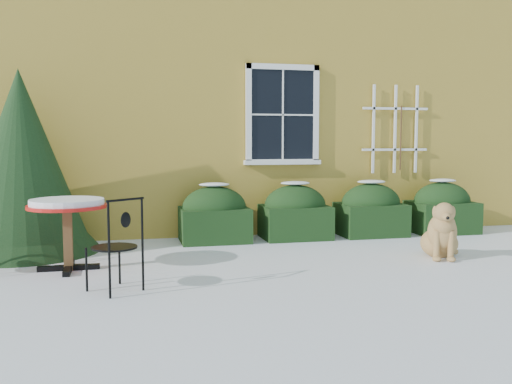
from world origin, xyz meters
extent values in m
plane|color=white|center=(0.00, 0.00, 0.00)|extent=(80.00, 80.00, 0.00)
cube|color=gold|center=(0.00, 7.00, 3.00)|extent=(12.00, 8.00, 6.00)
cube|color=black|center=(0.90, 2.96, 1.98)|extent=(1.05, 0.03, 1.45)
cube|color=white|center=(0.90, 2.95, 2.75)|extent=(1.23, 0.06, 0.09)
cube|color=white|center=(0.90, 2.95, 1.21)|extent=(1.23, 0.06, 0.09)
cube|color=white|center=(0.33, 2.95, 1.98)|extent=(0.09, 0.06, 1.63)
cube|color=white|center=(1.47, 2.95, 1.98)|extent=(0.09, 0.06, 1.63)
cube|color=white|center=(0.90, 2.94, 1.98)|extent=(0.02, 0.02, 1.45)
cube|color=white|center=(0.90, 2.94, 1.98)|extent=(1.05, 0.02, 0.02)
cube|color=white|center=(0.90, 2.95, 1.20)|extent=(1.29, 0.14, 0.07)
cube|color=white|center=(2.50, 2.94, 1.75)|extent=(0.04, 0.03, 1.50)
cube|color=white|center=(2.90, 2.94, 1.75)|extent=(0.04, 0.03, 1.50)
cube|color=white|center=(3.30, 2.94, 1.75)|extent=(0.04, 0.03, 1.50)
cube|color=white|center=(2.90, 2.94, 1.40)|extent=(1.20, 0.03, 0.04)
cube|color=white|center=(2.90, 2.94, 2.10)|extent=(1.20, 0.03, 0.04)
cylinder|color=#472D19|center=(3.00, 2.92, 1.60)|extent=(0.02, 0.02, 1.10)
cube|color=black|center=(-0.30, 2.55, 0.26)|extent=(1.05, 0.80, 0.52)
ellipsoid|color=black|center=(-0.30, 2.55, 0.52)|extent=(1.00, 0.72, 0.67)
ellipsoid|color=white|center=(-0.30, 2.55, 0.88)|extent=(0.47, 0.32, 0.06)
cube|color=black|center=(1.00, 2.55, 0.26)|extent=(1.05, 0.80, 0.52)
ellipsoid|color=black|center=(1.00, 2.55, 0.52)|extent=(1.00, 0.72, 0.67)
ellipsoid|color=white|center=(1.00, 2.55, 0.88)|extent=(0.47, 0.32, 0.06)
cube|color=black|center=(2.30, 2.55, 0.26)|extent=(1.05, 0.80, 0.52)
ellipsoid|color=black|center=(2.30, 2.55, 0.52)|extent=(1.00, 0.72, 0.67)
ellipsoid|color=white|center=(2.30, 2.55, 0.88)|extent=(0.47, 0.32, 0.06)
cube|color=black|center=(3.60, 2.55, 0.26)|extent=(1.05, 0.80, 0.52)
ellipsoid|color=black|center=(3.60, 2.55, 0.52)|extent=(1.00, 0.72, 0.67)
ellipsoid|color=white|center=(3.60, 2.55, 0.88)|extent=(0.47, 0.32, 0.06)
cone|color=black|center=(-3.03, 2.32, 0.61)|extent=(2.10, 2.10, 1.22)
cone|color=black|center=(-3.03, 2.32, 1.27)|extent=(1.88, 1.88, 2.54)
cube|color=black|center=(-2.32, 1.00, 0.03)|extent=(0.72, 0.08, 0.06)
cube|color=black|center=(-2.32, 1.00, 0.03)|extent=(0.08, 0.72, 0.06)
cube|color=brown|center=(-2.32, 1.00, 0.39)|extent=(0.10, 0.10, 0.78)
cylinder|color=red|center=(-2.32, 1.00, 0.78)|extent=(0.93, 0.93, 0.04)
cylinder|color=white|center=(-2.32, 1.00, 0.83)|extent=(0.87, 0.87, 0.07)
cylinder|color=black|center=(-1.71, 0.19, 0.23)|extent=(0.02, 0.02, 0.46)
cylinder|color=black|center=(-2.04, -0.05, 0.23)|extent=(0.02, 0.02, 0.46)
cylinder|color=black|center=(-1.47, -0.14, 0.23)|extent=(0.02, 0.02, 0.46)
cylinder|color=black|center=(-1.80, -0.38, 0.23)|extent=(0.02, 0.02, 0.46)
cylinder|color=black|center=(-1.76, -0.09, 0.46)|extent=(0.47, 0.47, 0.02)
cylinder|color=black|center=(-1.47, -0.14, 0.71)|extent=(0.02, 0.02, 0.51)
cylinder|color=black|center=(-1.80, -0.38, 0.71)|extent=(0.02, 0.02, 0.51)
cylinder|color=black|center=(-1.64, -0.26, 0.97)|extent=(0.38, 0.28, 0.02)
ellipsoid|color=black|center=(-1.64, -0.26, 0.76)|extent=(0.12, 0.10, 0.16)
ellipsoid|color=tan|center=(2.47, 0.74, 0.18)|extent=(0.65, 0.68, 0.40)
ellipsoid|color=tan|center=(2.41, 0.57, 0.36)|extent=(0.47, 0.45, 0.50)
sphere|color=tan|center=(2.39, 0.52, 0.47)|extent=(0.31, 0.31, 0.31)
cylinder|color=tan|center=(2.28, 0.48, 0.20)|extent=(0.08, 0.08, 0.40)
cylinder|color=tan|center=(2.45, 0.42, 0.20)|extent=(0.08, 0.08, 0.40)
ellipsoid|color=tan|center=(2.27, 0.44, 0.04)|extent=(0.11, 0.14, 0.06)
ellipsoid|color=tan|center=(2.44, 0.38, 0.04)|extent=(0.11, 0.14, 0.06)
cylinder|color=tan|center=(2.39, 0.51, 0.52)|extent=(0.25, 0.27, 0.21)
sphere|color=tan|center=(2.37, 0.47, 0.63)|extent=(0.26, 0.26, 0.26)
ellipsoid|color=tan|center=(2.33, 0.36, 0.60)|extent=(0.18, 0.23, 0.12)
sphere|color=black|center=(2.30, 0.27, 0.59)|extent=(0.05, 0.05, 0.05)
ellipsoid|color=tan|center=(2.28, 0.54, 0.63)|extent=(0.09, 0.10, 0.16)
ellipsoid|color=tan|center=(2.49, 0.46, 0.63)|extent=(0.09, 0.10, 0.16)
cylinder|color=tan|center=(2.69, 0.87, 0.05)|extent=(0.12, 0.32, 0.07)
camera|label=1|loc=(-1.64, -6.08, 1.56)|focal=40.00mm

